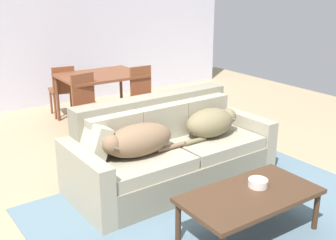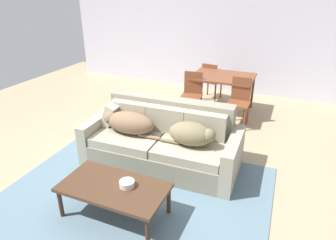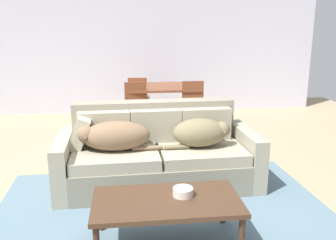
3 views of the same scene
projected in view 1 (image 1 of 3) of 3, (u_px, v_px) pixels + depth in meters
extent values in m
plane|color=tan|center=(162.00, 192.00, 4.46)|extent=(10.00, 10.00, 0.00)
cube|color=silver|center=(34.00, 30.00, 7.17)|extent=(8.00, 0.12, 2.70)
cube|color=slate|center=(224.00, 216.00, 4.00)|extent=(3.42, 2.78, 0.01)
cube|color=gray|center=(173.00, 168.00, 4.63)|extent=(1.98, 1.05, 0.34)
cube|color=#9D967F|center=(135.00, 159.00, 4.28)|extent=(0.97, 0.99, 0.13)
cube|color=#9D967F|center=(206.00, 139.00, 4.83)|extent=(0.97, 0.99, 0.13)
cube|color=gray|center=(153.00, 115.00, 4.76)|extent=(1.96, 0.30, 0.45)
cube|color=#9D967F|center=(115.00, 133.00, 4.29)|extent=(0.60, 0.18, 0.38)
cube|color=#9D967F|center=(163.00, 122.00, 4.62)|extent=(0.60, 0.18, 0.38)
cube|color=#9D967F|center=(204.00, 113.00, 4.96)|extent=(0.60, 0.18, 0.38)
cube|color=#9D967F|center=(84.00, 182.00, 4.00)|extent=(0.19, 1.00, 0.62)
cube|color=#9D967F|center=(241.00, 137.00, 5.17)|extent=(0.19, 1.00, 0.62)
ellipsoid|color=brown|center=(139.00, 140.00, 4.18)|extent=(0.76, 0.40, 0.33)
sphere|color=brown|center=(111.00, 144.00, 3.97)|extent=(0.19, 0.19, 0.19)
cone|color=brown|center=(116.00, 148.00, 3.91)|extent=(0.09, 0.11, 0.08)
cylinder|color=brown|center=(170.00, 147.00, 4.35)|extent=(0.34, 0.06, 0.05)
ellipsoid|color=#736849|center=(210.00, 123.00, 4.69)|extent=(0.62, 0.40, 0.32)
sphere|color=#736849|center=(228.00, 116.00, 4.81)|extent=(0.18, 0.18, 0.18)
cone|color=brown|center=(233.00, 119.00, 4.75)|extent=(0.09, 0.10, 0.08)
cylinder|color=#736849|center=(195.00, 141.00, 4.52)|extent=(0.28, 0.06, 0.05)
cube|color=#B7B295|center=(94.00, 143.00, 4.09)|extent=(0.29, 0.38, 0.40)
cube|color=#472E1D|center=(250.00, 195.00, 3.58)|extent=(1.23, 0.65, 0.04)
cylinder|color=#3C2719|center=(316.00, 211.00, 3.73)|extent=(0.05, 0.05, 0.37)
cylinder|color=#3C2719|center=(178.00, 222.00, 3.56)|extent=(0.05, 0.05, 0.37)
cylinder|color=#3C2719|center=(270.00, 187.00, 4.16)|extent=(0.05, 0.05, 0.37)
cylinder|color=silver|center=(258.00, 183.00, 3.68)|extent=(0.17, 0.17, 0.07)
cube|color=brown|center=(101.00, 75.00, 6.51)|extent=(1.25, 0.95, 0.04)
cylinder|color=brown|center=(78.00, 112.00, 5.99)|extent=(0.05, 0.05, 0.73)
cylinder|color=brown|center=(147.00, 100.00, 6.60)|extent=(0.05, 0.05, 0.73)
cylinder|color=brown|center=(58.00, 99.00, 6.66)|extent=(0.05, 0.05, 0.73)
cylinder|color=brown|center=(121.00, 89.00, 7.27)|extent=(0.05, 0.05, 0.73)
cube|color=brown|center=(91.00, 108.00, 5.87)|extent=(0.45, 0.45, 0.04)
cube|color=brown|center=(83.00, 89.00, 5.92)|extent=(0.36, 0.08, 0.45)
cylinder|color=brown|center=(88.00, 130.00, 5.71)|extent=(0.04, 0.04, 0.43)
cylinder|color=brown|center=(108.00, 124.00, 5.93)|extent=(0.04, 0.04, 0.43)
cylinder|color=brown|center=(75.00, 124.00, 5.95)|extent=(0.04, 0.04, 0.43)
cylinder|color=brown|center=(95.00, 119.00, 6.17)|extent=(0.04, 0.04, 0.43)
cube|color=brown|center=(147.00, 98.00, 6.36)|extent=(0.40, 0.40, 0.04)
cube|color=brown|center=(141.00, 81.00, 6.43)|extent=(0.36, 0.04, 0.45)
cylinder|color=brown|center=(144.00, 118.00, 6.21)|extent=(0.04, 0.04, 0.43)
cylinder|color=brown|center=(162.00, 114.00, 6.39)|extent=(0.04, 0.04, 0.43)
cylinder|color=brown|center=(132.00, 112.00, 6.48)|extent=(0.04, 0.04, 0.43)
cylinder|color=brown|center=(151.00, 109.00, 6.66)|extent=(0.04, 0.04, 0.43)
cube|color=brown|center=(62.00, 90.00, 6.92)|extent=(0.45, 0.45, 0.04)
cube|color=brown|center=(64.00, 79.00, 6.70)|extent=(0.36, 0.09, 0.40)
cylinder|color=brown|center=(71.00, 100.00, 7.21)|extent=(0.04, 0.04, 0.41)
cylinder|color=brown|center=(51.00, 102.00, 7.06)|extent=(0.04, 0.04, 0.41)
cylinder|color=brown|center=(76.00, 104.00, 6.92)|extent=(0.04, 0.04, 0.41)
cylinder|color=brown|center=(55.00, 107.00, 6.77)|extent=(0.04, 0.04, 0.41)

